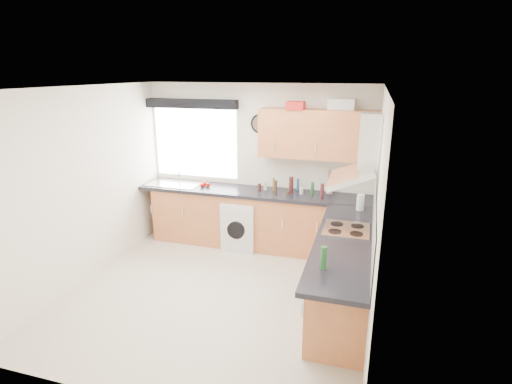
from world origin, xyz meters
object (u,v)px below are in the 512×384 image
(oven, at_px, (344,268))
(washing_machine, at_px, (241,224))
(extractor_hood, at_px, (361,157))
(upper_cabinets, at_px, (318,134))

(oven, relative_size, washing_machine, 1.12)
(oven, distance_m, extractor_hood, 1.35)
(oven, xyz_separation_m, upper_cabinets, (-0.55, 1.32, 1.38))
(extractor_hood, bearing_deg, upper_cabinets, 116.13)
(extractor_hood, relative_size, washing_machine, 1.03)
(oven, height_order, upper_cabinets, upper_cabinets)
(oven, height_order, washing_machine, oven)
(extractor_hood, height_order, upper_cabinets, upper_cabinets)
(upper_cabinets, bearing_deg, washing_machine, -168.44)
(upper_cabinets, bearing_deg, extractor_hood, -63.87)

